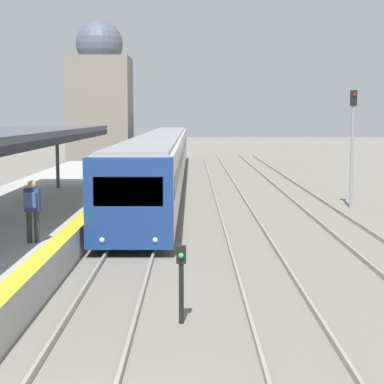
{
  "coord_description": "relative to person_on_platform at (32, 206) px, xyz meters",
  "views": [
    {
      "loc": [
        1.89,
        -7.6,
        4.25
      ],
      "look_at": [
        1.91,
        14.18,
        1.66
      ],
      "focal_mm": 60.0,
      "sensor_mm": 36.0,
      "label": 1
    }
  ],
  "objects": [
    {
      "name": "signal_post_near",
      "position": [
        3.98,
        -3.87,
        -0.87
      ],
      "size": [
        0.2,
        0.21,
        1.63
      ],
      "color": "black",
      "rests_on": "ground_plane"
    },
    {
      "name": "person_on_platform",
      "position": [
        0.0,
        0.0,
        0.0
      ],
      "size": [
        0.4,
        0.4,
        1.66
      ],
      "color": "#2D2D33",
      "rests_on": "station_platform"
    },
    {
      "name": "distant_domed_building",
      "position": [
        -3.88,
        40.36,
        3.97
      ],
      "size": [
        5.34,
        5.34,
        12.51
      ],
      "color": "slate",
      "rests_on": "ground_plane"
    },
    {
      "name": "signal_mast_far",
      "position": [
        11.55,
        12.76,
        1.48
      ],
      "size": [
        0.28,
        0.29,
        5.4
      ],
      "color": "gray",
      "rests_on": "ground_plane"
    },
    {
      "name": "train_near",
      "position": [
        2.31,
        24.4,
        -0.16
      ],
      "size": [
        2.68,
        44.48,
        3.13
      ],
      "color": "navy",
      "rests_on": "ground_plane"
    }
  ]
}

